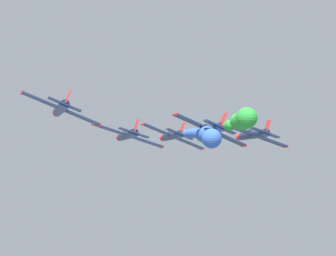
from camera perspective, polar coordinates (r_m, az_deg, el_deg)
airplane_lead at (r=99.42m, az=0.34°, el=-0.63°), size 9.03×10.35×3.83m
smoke_trail_lead at (r=81.86m, az=3.01°, el=-0.63°), size 2.57×15.70×2.96m
airplane_left_inner at (r=89.33m, az=-3.32°, el=-0.55°), size 9.23×10.35×3.40m
airplane_right_inner at (r=94.36m, az=6.96°, el=-0.53°), size 9.19×10.35×3.47m
airplane_left_outer at (r=83.47m, az=3.34°, el=-0.11°), size 8.96×10.35×4.01m
smoke_trail_left_outer at (r=69.92m, az=5.99°, el=0.61°), size 2.99×11.59×2.10m
airplane_right_outer at (r=79.71m, az=-8.71°, el=1.61°), size 9.02×10.35×3.87m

